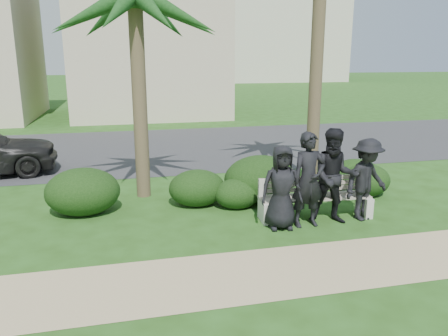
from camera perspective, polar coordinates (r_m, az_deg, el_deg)
The scene contains 16 objects.
ground at distance 8.51m, azimuth 5.71°, elevation -7.47°, with size 160.00×160.00×0.00m, color #244714.
footpath at distance 6.99m, azimuth 10.59°, elevation -12.71°, with size 30.00×1.60×0.01m, color tan.
asphalt_street at distance 16.00m, azimuth -3.59°, elevation 2.89°, with size 160.00×8.00×0.01m, color #2D2D30.
stucco_bldg_right at distance 25.52m, azimuth -9.99°, elevation 15.21°, with size 8.40×8.40×7.30m.
park_bench at distance 8.95m, azimuth 11.77°, elevation -4.19°, with size 2.28×0.68×0.79m.
man_a at distance 8.18m, azimuth 7.53°, elevation -2.54°, with size 0.78×0.51×1.59m, color black.
man_b at distance 8.34m, azimuth 10.99°, elevation -1.54°, with size 0.66×0.43×1.82m, color black.
man_c at distance 8.60m, azimuth 14.23°, elevation -1.11°, with size 0.90×0.70×1.86m, color black.
man_d at distance 8.98m, azimuth 18.09°, elevation -1.46°, with size 1.06×0.61×1.64m, color black.
hedge_a at distance 9.43m, azimuth -17.98°, elevation -2.78°, with size 1.51×1.25×0.98m, color black.
hedge_b at distance 9.53m, azimuth -3.55°, elevation -2.48°, with size 1.23×1.02×0.80m, color black.
hedge_c at distance 9.38m, azimuth 1.75°, elevation -3.23°, with size 1.00×0.83×0.65m, color black.
hedge_d at distance 9.78m, azimuth 4.77°, elevation -1.26°, with size 1.64×1.35×1.07m, color black.
hedge_e at distance 10.69m, azimuth 17.93°, elevation -1.39°, with size 1.19×0.98×0.78m, color black.
hedge_f at distance 10.94m, azimuth 16.80°, elevation -0.85°, with size 1.25×1.03×0.81m, color black.
palm_left at distance 10.00m, azimuth -11.57°, elevation 20.75°, with size 3.00×3.00×5.28m.
Camera 1 is at (-2.63, -7.47, 3.14)m, focal length 35.00 mm.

